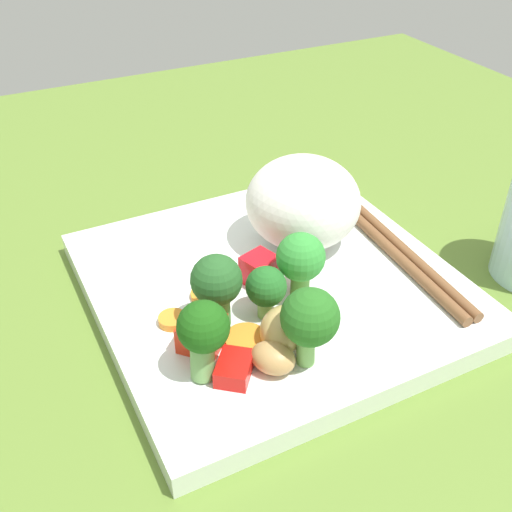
% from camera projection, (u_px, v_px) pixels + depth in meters
% --- Properties ---
extents(ground_plane, '(1.10, 1.10, 0.02)m').
position_uv_depth(ground_plane, '(273.00, 305.00, 0.49)').
color(ground_plane, olive).
extents(square_plate, '(0.27, 0.27, 0.02)m').
position_uv_depth(square_plate, '(273.00, 286.00, 0.48)').
color(square_plate, white).
rests_on(square_plate, ground_plane).
extents(rice_mound, '(0.13, 0.13, 0.08)m').
position_uv_depth(rice_mound, '(303.00, 202.00, 0.50)').
color(rice_mound, white).
rests_on(rice_mound, square_plate).
extents(broccoli_floret_0, '(0.04, 0.04, 0.06)m').
position_uv_depth(broccoli_floret_0, '(310.00, 319.00, 0.38)').
color(broccoli_floret_0, '#79B659').
rests_on(broccoli_floret_0, square_plate).
extents(broccoli_floret_1, '(0.04, 0.04, 0.06)m').
position_uv_depth(broccoli_floret_1, '(217.00, 284.00, 0.41)').
color(broccoli_floret_1, '#589446').
rests_on(broccoli_floret_1, square_plate).
extents(broccoli_floret_2, '(0.04, 0.04, 0.05)m').
position_uv_depth(broccoli_floret_2, '(301.00, 259.00, 0.44)').
color(broccoli_floret_2, '#579C3D').
rests_on(broccoli_floret_2, square_plate).
extents(broccoli_floret_3, '(0.03, 0.03, 0.06)m').
position_uv_depth(broccoli_floret_3, '(203.00, 332.00, 0.38)').
color(broccoli_floret_3, '#6CA055').
rests_on(broccoli_floret_3, square_plate).
extents(broccoli_floret_4, '(0.03, 0.03, 0.04)m').
position_uv_depth(broccoli_floret_4, '(266.00, 288.00, 0.43)').
color(broccoli_floret_4, '#82B75A').
rests_on(broccoli_floret_4, square_plate).
extents(carrot_slice_0, '(0.03, 0.03, 0.01)m').
position_uv_depth(carrot_slice_0, '(246.00, 340.00, 0.42)').
color(carrot_slice_0, orange).
rests_on(carrot_slice_0, square_plate).
extents(carrot_slice_1, '(0.02, 0.02, 0.01)m').
position_uv_depth(carrot_slice_1, '(173.00, 320.00, 0.43)').
color(carrot_slice_1, orange).
rests_on(carrot_slice_1, square_plate).
extents(carrot_slice_2, '(0.03, 0.03, 0.00)m').
position_uv_depth(carrot_slice_2, '(295.00, 321.00, 0.43)').
color(carrot_slice_2, orange).
rests_on(carrot_slice_2, square_plate).
extents(carrot_slice_3, '(0.04, 0.04, 0.00)m').
position_uv_depth(carrot_slice_3, '(209.00, 294.00, 0.46)').
color(carrot_slice_3, orange).
rests_on(carrot_slice_3, square_plate).
extents(pepper_chunk_0, '(0.03, 0.03, 0.02)m').
position_uv_depth(pepper_chunk_0, '(261.00, 272.00, 0.47)').
color(pepper_chunk_0, red).
rests_on(pepper_chunk_0, square_plate).
extents(pepper_chunk_1, '(0.04, 0.04, 0.02)m').
position_uv_depth(pepper_chunk_1, '(202.00, 333.00, 0.41)').
color(pepper_chunk_1, red).
rests_on(pepper_chunk_1, square_plate).
extents(pepper_chunk_2, '(0.03, 0.03, 0.01)m').
position_uv_depth(pepper_chunk_2, '(234.00, 368.00, 0.39)').
color(pepper_chunk_2, red).
rests_on(pepper_chunk_2, square_plate).
extents(chicken_piece_0, '(0.04, 0.04, 0.02)m').
position_uv_depth(chicken_piece_0, '(273.00, 358.00, 0.39)').
color(chicken_piece_0, tan).
rests_on(chicken_piece_0, square_plate).
extents(chicken_piece_1, '(0.05, 0.05, 0.03)m').
position_uv_depth(chicken_piece_1, '(284.00, 329.00, 0.41)').
color(chicken_piece_1, tan).
rests_on(chicken_piece_1, square_plate).
extents(chopstick_pair, '(0.03, 0.23, 0.01)m').
position_uv_depth(chopstick_pair, '(383.00, 237.00, 0.52)').
color(chopstick_pair, brown).
rests_on(chopstick_pair, square_plate).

